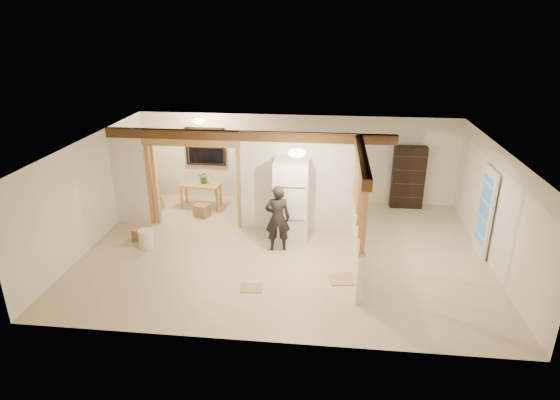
# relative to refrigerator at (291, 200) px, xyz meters

# --- Properties ---
(floor) EXTENTS (9.00, 6.50, 0.01)m
(floor) POSITION_rel_refrigerator_xyz_m (-0.09, -0.75, -0.98)
(floor) COLOR beige
(floor) RESTS_ON ground
(ceiling) EXTENTS (9.00, 6.50, 0.01)m
(ceiling) POSITION_rel_refrigerator_xyz_m (-0.09, -0.75, 1.53)
(ceiling) COLOR white
(wall_back) EXTENTS (9.00, 0.01, 2.50)m
(wall_back) POSITION_rel_refrigerator_xyz_m (-0.09, 2.50, 0.28)
(wall_back) COLOR silver
(wall_back) RESTS_ON floor
(wall_front) EXTENTS (9.00, 0.01, 2.50)m
(wall_front) POSITION_rel_refrigerator_xyz_m (-0.09, -4.00, 0.28)
(wall_front) COLOR silver
(wall_front) RESTS_ON floor
(wall_left) EXTENTS (0.01, 6.50, 2.50)m
(wall_left) POSITION_rel_refrigerator_xyz_m (-4.59, -0.75, 0.28)
(wall_left) COLOR silver
(wall_left) RESTS_ON floor
(wall_right) EXTENTS (0.01, 6.50, 2.50)m
(wall_right) POSITION_rel_refrigerator_xyz_m (4.41, -0.75, 0.28)
(wall_right) COLOR silver
(wall_right) RESTS_ON floor
(partition_left_stub) EXTENTS (0.90, 0.12, 2.50)m
(partition_left_stub) POSITION_rel_refrigerator_xyz_m (-4.14, 0.45, 0.28)
(partition_left_stub) COLOR silver
(partition_left_stub) RESTS_ON floor
(partition_center) EXTENTS (2.80, 0.12, 2.50)m
(partition_center) POSITION_rel_refrigerator_xyz_m (0.11, 0.45, 0.28)
(partition_center) COLOR silver
(partition_center) RESTS_ON floor
(doorway_frame) EXTENTS (2.46, 0.14, 2.20)m
(doorway_frame) POSITION_rel_refrigerator_xyz_m (-2.49, 0.45, 0.13)
(doorway_frame) COLOR tan
(doorway_frame) RESTS_ON floor
(header_beam_back) EXTENTS (7.00, 0.18, 0.22)m
(header_beam_back) POSITION_rel_refrigerator_xyz_m (-1.09, 0.45, 1.41)
(header_beam_back) COLOR #53351C
(header_beam_back) RESTS_ON ceiling
(header_beam_right) EXTENTS (0.18, 3.30, 0.22)m
(header_beam_right) POSITION_rel_refrigerator_xyz_m (1.51, -1.15, 1.41)
(header_beam_right) COLOR #53351C
(header_beam_right) RESTS_ON ceiling
(pony_wall) EXTENTS (0.12, 3.20, 1.00)m
(pony_wall) POSITION_rel_refrigerator_xyz_m (1.51, -1.15, -0.47)
(pony_wall) COLOR silver
(pony_wall) RESTS_ON floor
(stud_partition) EXTENTS (0.14, 3.20, 1.32)m
(stud_partition) POSITION_rel_refrigerator_xyz_m (1.51, -1.15, 0.69)
(stud_partition) COLOR tan
(stud_partition) RESTS_ON pony_wall
(window_back) EXTENTS (1.12, 0.10, 1.10)m
(window_back) POSITION_rel_refrigerator_xyz_m (-2.69, 2.42, 0.58)
(window_back) COLOR black
(window_back) RESTS_ON wall_back
(french_door) EXTENTS (0.12, 0.86, 2.00)m
(french_door) POSITION_rel_refrigerator_xyz_m (4.33, -0.35, 0.03)
(french_door) COLOR white
(french_door) RESTS_ON floor
(ceiling_dome_main) EXTENTS (0.36, 0.36, 0.16)m
(ceiling_dome_main) POSITION_rel_refrigerator_xyz_m (0.21, -1.25, 1.51)
(ceiling_dome_main) COLOR #FFEABF
(ceiling_dome_main) RESTS_ON ceiling
(ceiling_dome_util) EXTENTS (0.32, 0.32, 0.14)m
(ceiling_dome_util) POSITION_rel_refrigerator_xyz_m (-2.59, 1.55, 1.51)
(ceiling_dome_util) COLOR #FFEABF
(ceiling_dome_util) RESTS_ON ceiling
(hanging_bulb) EXTENTS (0.07, 0.07, 0.07)m
(hanging_bulb) POSITION_rel_refrigerator_xyz_m (-2.09, 0.85, 1.21)
(hanging_bulb) COLOR #FFD88C
(hanging_bulb) RESTS_ON ceiling
(refrigerator) EXTENTS (0.80, 0.78, 1.95)m
(refrigerator) POSITION_rel_refrigerator_xyz_m (0.00, 0.00, 0.00)
(refrigerator) COLOR white
(refrigerator) RESTS_ON floor
(woman) EXTENTS (0.63, 0.46, 1.57)m
(woman) POSITION_rel_refrigerator_xyz_m (-0.25, -0.69, -0.19)
(woman) COLOR black
(woman) RESTS_ON floor
(work_table) EXTENTS (1.14, 0.67, 0.68)m
(work_table) POSITION_rel_refrigerator_xyz_m (-2.68, 1.66, -0.63)
(work_table) COLOR tan
(work_table) RESTS_ON floor
(potted_plant) EXTENTS (0.33, 0.29, 0.34)m
(potted_plant) POSITION_rel_refrigerator_xyz_m (-2.59, 1.73, -0.12)
(potted_plant) COLOR #265B22
(potted_plant) RESTS_ON work_table
(shop_vac) EXTENTS (0.52, 0.52, 0.61)m
(shop_vac) POSITION_rel_refrigerator_xyz_m (-4.24, 1.99, -0.67)
(shop_vac) COLOR #A81917
(shop_vac) RESTS_ON floor
(bookshelf) EXTENTS (0.88, 0.29, 1.76)m
(bookshelf) POSITION_rel_refrigerator_xyz_m (3.05, 2.28, -0.09)
(bookshelf) COLOR black
(bookshelf) RESTS_ON floor
(bucket) EXTENTS (0.45, 0.45, 0.43)m
(bucket) POSITION_rel_refrigerator_xyz_m (-3.31, -0.91, -0.76)
(bucket) COLOR silver
(bucket) RESTS_ON floor
(box_util_a) EXTENTS (0.46, 0.43, 0.32)m
(box_util_a) POSITION_rel_refrigerator_xyz_m (-2.50, 1.03, -0.81)
(box_util_a) COLOR #987349
(box_util_a) RESTS_ON floor
(box_util_b) EXTENTS (0.29, 0.29, 0.25)m
(box_util_b) POSITION_rel_refrigerator_xyz_m (-3.87, 1.37, -0.85)
(box_util_b) COLOR #987349
(box_util_b) RESTS_ON floor
(box_front) EXTENTS (0.39, 0.34, 0.29)m
(box_front) POSITION_rel_refrigerator_xyz_m (-3.60, -0.54, -0.83)
(box_front) COLOR #987349
(box_front) RESTS_ON floor
(floor_panel_near) EXTENTS (0.58, 0.58, 0.02)m
(floor_panel_near) POSITION_rel_refrigerator_xyz_m (1.22, -1.87, -0.96)
(floor_panel_near) COLOR tan
(floor_panel_near) RESTS_ON floor
(floor_panel_far) EXTENTS (0.47, 0.39, 0.01)m
(floor_panel_far) POSITION_rel_refrigerator_xyz_m (-0.57, -2.42, -0.97)
(floor_panel_far) COLOR tan
(floor_panel_far) RESTS_ON floor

